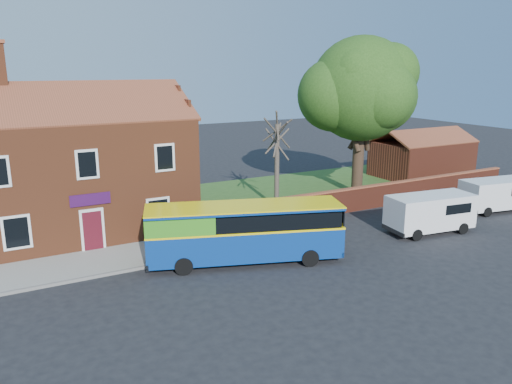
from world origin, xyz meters
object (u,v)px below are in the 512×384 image
van_near (430,212)px  van_far (497,194)px  large_tree (361,92)px  bus (238,230)px

van_near → van_far: 7.39m
van_near → large_tree: size_ratio=0.46×
van_near → van_far: van_near is taller
van_far → large_tree: bearing=131.7°
van_near → large_tree: 11.38m
bus → van_far: bearing=18.3°
van_far → large_tree: (-5.13, 8.14, 6.35)m
van_far → large_tree: 11.53m
bus → van_far: (19.03, -0.07, -0.45)m
van_near → bus: bearing=-178.2°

